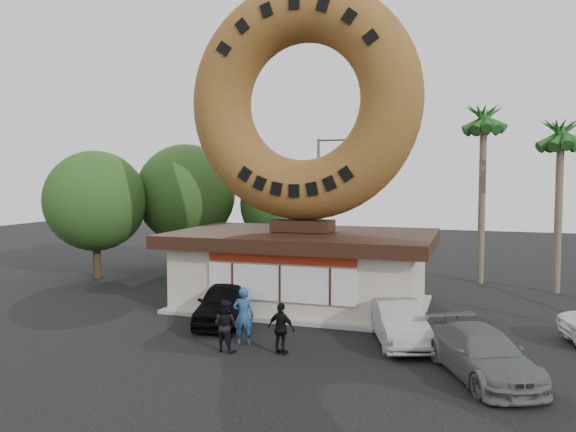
{
  "coord_description": "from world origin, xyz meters",
  "views": [
    {
      "loc": [
        6.99,
        -17.38,
        5.68
      ],
      "look_at": [
        -0.03,
        4.0,
        4.1
      ],
      "focal_mm": 35.0,
      "sensor_mm": 36.0,
      "label": 1
    }
  ],
  "objects_px": {
    "person_right": "(281,329)",
    "car_silver": "(399,323)",
    "street_lamp": "(321,196)",
    "person_center": "(225,325)",
    "person_left": "(244,316)",
    "car_black": "(224,303)",
    "giant_donut": "(303,102)",
    "car_grey": "(482,354)",
    "donut_shop": "(303,266)"
  },
  "relations": [
    {
      "from": "person_right",
      "to": "car_silver",
      "type": "relative_size",
      "value": 0.39
    },
    {
      "from": "street_lamp",
      "to": "person_center",
      "type": "height_order",
      "value": "street_lamp"
    },
    {
      "from": "person_left",
      "to": "car_black",
      "type": "height_order",
      "value": "person_left"
    },
    {
      "from": "giant_donut",
      "to": "car_grey",
      "type": "xyz_separation_m",
      "value": [
        7.37,
        -6.9,
        -8.22
      ]
    },
    {
      "from": "street_lamp",
      "to": "person_left",
      "type": "bearing_deg",
      "value": -84.35
    },
    {
      "from": "person_right",
      "to": "car_black",
      "type": "height_order",
      "value": "person_right"
    },
    {
      "from": "giant_donut",
      "to": "car_silver",
      "type": "height_order",
      "value": "giant_donut"
    },
    {
      "from": "person_left",
      "to": "car_grey",
      "type": "bearing_deg",
      "value": 160.74
    },
    {
      "from": "street_lamp",
      "to": "car_grey",
      "type": "xyz_separation_m",
      "value": [
        9.22,
        -16.9,
        -3.8
      ]
    },
    {
      "from": "car_black",
      "to": "person_right",
      "type": "bearing_deg",
      "value": -54.97
    },
    {
      "from": "car_silver",
      "to": "person_left",
      "type": "bearing_deg",
      "value": -178.07
    },
    {
      "from": "car_grey",
      "to": "donut_shop",
      "type": "bearing_deg",
      "value": 111.39
    },
    {
      "from": "person_center",
      "to": "person_right",
      "type": "height_order",
      "value": "person_center"
    },
    {
      "from": "car_grey",
      "to": "street_lamp",
      "type": "bearing_deg",
      "value": 93.07
    },
    {
      "from": "person_right",
      "to": "person_left",
      "type": "bearing_deg",
      "value": -6.47
    },
    {
      "from": "donut_shop",
      "to": "person_center",
      "type": "bearing_deg",
      "value": -94.43
    },
    {
      "from": "giant_donut",
      "to": "person_right",
      "type": "xyz_separation_m",
      "value": [
        1.29,
        -6.7,
        -8.07
      ]
    },
    {
      "from": "giant_donut",
      "to": "person_left",
      "type": "xyz_separation_m",
      "value": [
        -0.26,
        -6.12,
        -7.92
      ]
    },
    {
      "from": "person_center",
      "to": "person_right",
      "type": "bearing_deg",
      "value": -160.17
    },
    {
      "from": "person_left",
      "to": "donut_shop",
      "type": "bearing_deg",
      "value": -105.91
    },
    {
      "from": "street_lamp",
      "to": "person_right",
      "type": "height_order",
      "value": "street_lamp"
    },
    {
      "from": "person_right",
      "to": "car_grey",
      "type": "height_order",
      "value": "person_right"
    },
    {
      "from": "donut_shop",
      "to": "car_grey",
      "type": "relative_size",
      "value": 2.39
    },
    {
      "from": "car_silver",
      "to": "donut_shop",
      "type": "bearing_deg",
      "value": 119.73
    },
    {
      "from": "person_right",
      "to": "car_grey",
      "type": "bearing_deg",
      "value": -167.69
    },
    {
      "from": "person_left",
      "to": "street_lamp",
      "type": "bearing_deg",
      "value": -97.81
    },
    {
      "from": "donut_shop",
      "to": "person_left",
      "type": "bearing_deg",
      "value": -92.45
    },
    {
      "from": "car_silver",
      "to": "car_black",
      "type": "bearing_deg",
      "value": 156.78
    },
    {
      "from": "donut_shop",
      "to": "person_center",
      "type": "height_order",
      "value": "donut_shop"
    },
    {
      "from": "car_black",
      "to": "car_silver",
      "type": "relative_size",
      "value": 1.06
    },
    {
      "from": "street_lamp",
      "to": "car_silver",
      "type": "xyz_separation_m",
      "value": [
        6.58,
        -14.32,
        -3.78
      ]
    },
    {
      "from": "giant_donut",
      "to": "person_center",
      "type": "xyz_separation_m",
      "value": [
        -0.54,
        -6.98,
        -8.05
      ]
    },
    {
      "from": "street_lamp",
      "to": "car_black",
      "type": "bearing_deg",
      "value": -91.04
    },
    {
      "from": "giant_donut",
      "to": "car_black",
      "type": "distance_m",
      "value": 9.18
    },
    {
      "from": "person_left",
      "to": "car_grey",
      "type": "xyz_separation_m",
      "value": [
        7.63,
        -0.77,
        -0.3
      ]
    },
    {
      "from": "car_grey",
      "to": "giant_donut",
      "type": "bearing_deg",
      "value": 111.33
    },
    {
      "from": "donut_shop",
      "to": "person_right",
      "type": "relative_size",
      "value": 6.73
    },
    {
      "from": "person_center",
      "to": "car_grey",
      "type": "distance_m",
      "value": 7.91
    },
    {
      "from": "person_left",
      "to": "person_center",
      "type": "height_order",
      "value": "person_left"
    },
    {
      "from": "donut_shop",
      "to": "person_right",
      "type": "bearing_deg",
      "value": -79.09
    },
    {
      "from": "giant_donut",
      "to": "car_black",
      "type": "xyz_separation_m",
      "value": [
        -2.1,
        -3.69,
        -8.13
      ]
    },
    {
      "from": "person_left",
      "to": "car_silver",
      "type": "xyz_separation_m",
      "value": [
        4.99,
        1.8,
        -0.28
      ]
    },
    {
      "from": "street_lamp",
      "to": "person_right",
      "type": "distance_m",
      "value": 17.38
    },
    {
      "from": "donut_shop",
      "to": "car_grey",
      "type": "bearing_deg",
      "value": -43.05
    },
    {
      "from": "donut_shop",
      "to": "car_black",
      "type": "height_order",
      "value": "donut_shop"
    },
    {
      "from": "person_right",
      "to": "person_center",
      "type": "bearing_deg",
      "value": 22.75
    },
    {
      "from": "street_lamp",
      "to": "car_silver",
      "type": "bearing_deg",
      "value": -65.31
    },
    {
      "from": "donut_shop",
      "to": "street_lamp",
      "type": "xyz_separation_m",
      "value": [
        -1.86,
        10.02,
        2.72
      ]
    },
    {
      "from": "giant_donut",
      "to": "car_grey",
      "type": "distance_m",
      "value": 13.02
    },
    {
      "from": "giant_donut",
      "to": "person_right",
      "type": "distance_m",
      "value": 10.57
    }
  ]
}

